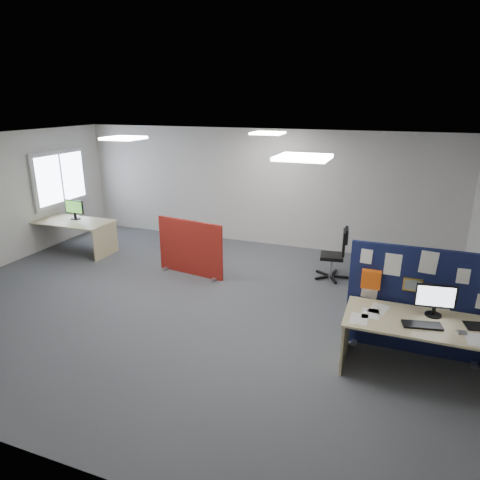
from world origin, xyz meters
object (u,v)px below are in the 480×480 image
(monitor_main, at_px, (436,299))
(monitor_second, at_px, (74,209))
(main_desk, at_px, (426,333))
(navy_divider, at_px, (417,301))
(office_chair, at_px, (338,251))
(red_divider, at_px, (190,248))
(second_desk, at_px, (75,228))

(monitor_main, relative_size, monitor_second, 0.99)
(main_desk, bearing_deg, navy_divider, 105.10)
(monitor_second, bearing_deg, office_chair, 4.81)
(red_divider, relative_size, monitor_second, 3.02)
(navy_divider, distance_m, red_divider, 4.33)
(navy_divider, bearing_deg, monitor_main, -56.47)
(red_divider, bearing_deg, monitor_main, -13.17)
(second_desk, distance_m, monitor_second, 0.43)
(monitor_main, distance_m, red_divider, 4.62)
(monitor_main, height_order, red_divider, monitor_main)
(red_divider, xyz_separation_m, office_chair, (2.74, 0.79, 0.03))
(red_divider, bearing_deg, second_desk, -176.78)
(second_desk, bearing_deg, monitor_main, -15.30)
(red_divider, distance_m, office_chair, 2.85)
(red_divider, height_order, second_desk, red_divider)
(second_desk, distance_m, office_chair, 5.82)
(navy_divider, xyz_separation_m, monitor_second, (-7.19, 1.84, 0.21))
(navy_divider, bearing_deg, main_desk, -74.90)
(main_desk, distance_m, red_divider, 4.61)
(main_desk, distance_m, monitor_main, 0.44)
(navy_divider, distance_m, monitor_main, 0.40)
(navy_divider, xyz_separation_m, office_chair, (-1.34, 2.22, -0.19))
(second_desk, bearing_deg, red_divider, -5.46)
(navy_divider, xyz_separation_m, monitor_main, (0.19, -0.29, 0.20))
(main_desk, bearing_deg, office_chair, 118.73)
(monitor_main, bearing_deg, monitor_second, 156.16)
(red_divider, height_order, office_chair, red_divider)
(main_desk, height_order, office_chair, office_chair)
(main_desk, xyz_separation_m, red_divider, (-4.21, 1.88, -0.03))
(monitor_main, xyz_separation_m, second_desk, (-7.33, 2.00, -0.40))
(navy_divider, distance_m, second_desk, 7.34)
(red_divider, bearing_deg, main_desk, -15.44)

